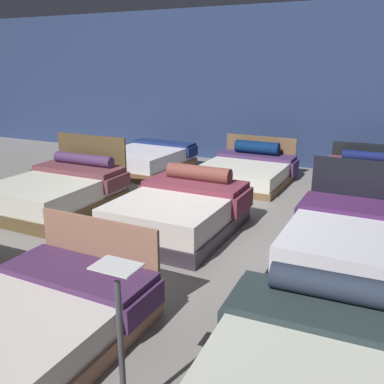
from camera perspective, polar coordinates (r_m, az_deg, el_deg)
The scene contains 10 objects.
ground_plane at distance 6.10m, azimuth -1.09°, elevation -5.13°, with size 18.00×18.00×0.02m, color gray.
showroom_back_wall at distance 9.94m, azimuth 11.04°, elevation 13.58°, with size 18.00×0.06×3.50m, color navy.
bed_1 at distance 3.93m, azimuth -20.39°, elevation -16.05°, with size 1.54×1.96×0.84m.
bed_3 at distance 7.23m, azimuth -17.49°, elevation 0.11°, with size 1.66×1.99×1.07m.
bed_4 at distance 5.96m, azimuth -1.70°, elevation -2.60°, with size 1.59×1.94×0.81m.
bed_5 at distance 5.44m, azimuth 21.36°, elevation -6.16°, with size 1.66×2.11×1.03m.
bed_6 at distance 9.39m, azimuth -6.02°, elevation 4.32°, with size 1.61×2.01×0.54m.
bed_7 at distance 8.52m, azimuth 7.32°, elevation 2.85°, with size 1.71×1.96×0.79m.
bed_8 at distance 8.13m, azimuth 22.92°, elevation 1.05°, with size 1.82×2.21×0.79m.
price_sign at distance 2.97m, azimuth -9.38°, elevation -21.62°, with size 0.28×0.24×1.13m.
Camera 1 is at (2.54, -5.04, 2.28)m, focal length 39.79 mm.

